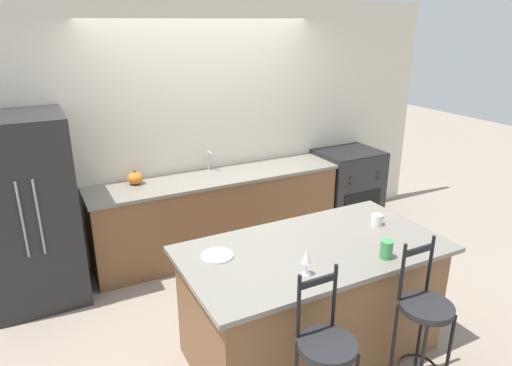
% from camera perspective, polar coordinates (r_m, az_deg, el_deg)
% --- Properties ---
extents(ground_plane, '(18.00, 18.00, 0.00)m').
position_cam_1_polar(ground_plane, '(5.02, -3.00, -9.98)').
color(ground_plane, gray).
extents(wall_back, '(6.00, 0.07, 2.70)m').
position_cam_1_polar(wall_back, '(5.12, -6.51, 6.80)').
color(wall_back, beige).
rests_on(wall_back, ground_plane).
extents(back_counter, '(2.77, 0.67, 0.90)m').
position_cam_1_polar(back_counter, '(5.12, -4.83, -3.74)').
color(back_counter, brown).
rests_on(back_counter, ground_plane).
extents(sink_faucet, '(0.02, 0.13, 0.22)m').
position_cam_1_polar(sink_faucet, '(5.10, -5.88, 3.10)').
color(sink_faucet, '#ADAFB5').
rests_on(sink_faucet, back_counter).
extents(kitchen_island, '(1.97, 1.05, 0.91)m').
position_cam_1_polar(kitchen_island, '(3.65, 6.96, -14.23)').
color(kitchen_island, brown).
rests_on(kitchen_island, ground_plane).
extents(refrigerator, '(0.77, 0.80, 1.74)m').
position_cam_1_polar(refrigerator, '(4.56, -26.40, -3.19)').
color(refrigerator, '#232326').
rests_on(refrigerator, ground_plane).
extents(oven_range, '(0.77, 0.66, 0.94)m').
position_cam_1_polar(oven_range, '(5.96, 11.25, -0.43)').
color(oven_range, '#28282B').
rests_on(oven_range, ground_plane).
extents(bar_stool_near, '(0.35, 0.35, 1.14)m').
position_cam_1_polar(bar_stool_near, '(2.91, 8.69, -21.14)').
color(bar_stool_near, black).
rests_on(bar_stool_near, ground_plane).
extents(bar_stool_far, '(0.35, 0.35, 1.14)m').
position_cam_1_polar(bar_stool_far, '(3.36, 20.21, -15.93)').
color(bar_stool_far, black).
rests_on(bar_stool_far, ground_plane).
extents(dinner_plate, '(0.23, 0.23, 0.02)m').
position_cam_1_polar(dinner_plate, '(3.27, -4.86, -8.98)').
color(dinner_plate, white).
rests_on(dinner_plate, kitchen_island).
extents(wine_glass, '(0.07, 0.07, 0.18)m').
position_cam_1_polar(wine_glass, '(3.01, 6.34, -9.19)').
color(wine_glass, white).
rests_on(wine_glass, kitchen_island).
extents(coffee_mug, '(0.12, 0.09, 0.09)m').
position_cam_1_polar(coffee_mug, '(3.85, 14.91, -4.45)').
color(coffee_mug, white).
rests_on(coffee_mug, kitchen_island).
extents(tumbler_cup, '(0.09, 0.09, 0.13)m').
position_cam_1_polar(tumbler_cup, '(3.34, 15.99, -7.98)').
color(tumbler_cup, '#3D934C').
rests_on(tumbler_cup, kitchen_island).
extents(pumpkin_decoration, '(0.16, 0.16, 0.15)m').
position_cam_1_polar(pumpkin_decoration, '(4.81, -14.88, 0.58)').
color(pumpkin_decoration, orange).
rests_on(pumpkin_decoration, back_counter).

